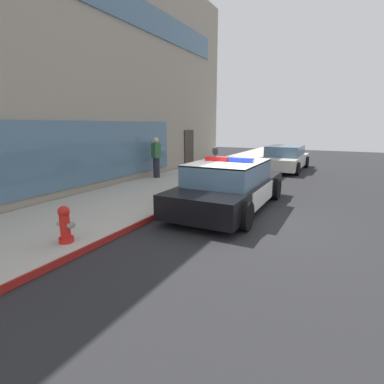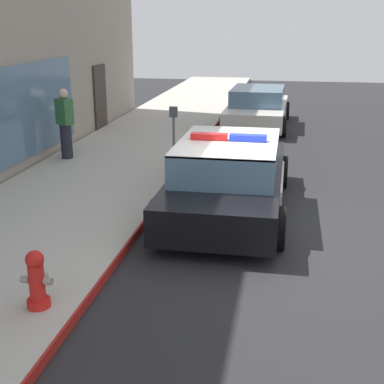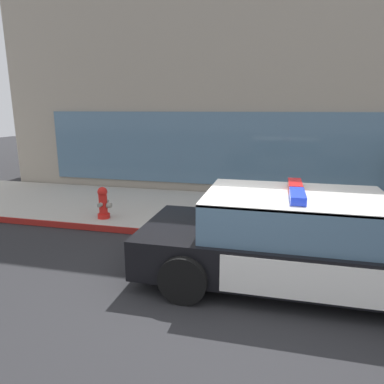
# 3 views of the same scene
# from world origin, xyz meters

# --- Properties ---
(ground) EXTENTS (48.00, 48.00, 0.00)m
(ground) POSITION_xyz_m (0.00, 0.00, 0.00)
(ground) COLOR #262628
(sidewalk) EXTENTS (48.00, 3.50, 0.15)m
(sidewalk) POSITION_xyz_m (0.00, 3.65, 0.07)
(sidewalk) COLOR #B2ADA3
(sidewalk) RESTS_ON ground
(curb_red_paint) EXTENTS (28.80, 0.04, 0.14)m
(curb_red_paint) POSITION_xyz_m (0.00, 1.89, 0.08)
(curb_red_paint) COLOR maroon
(curb_red_paint) RESTS_ON ground
(storefront_building) EXTENTS (19.59, 9.47, 9.22)m
(storefront_building) POSITION_xyz_m (1.88, 10.14, 4.61)
(storefront_building) COLOR gray
(storefront_building) RESTS_ON ground
(police_cruiser) EXTENTS (4.99, 2.17, 1.49)m
(police_cruiser) POSITION_xyz_m (1.04, 0.57, 0.68)
(police_cruiser) COLOR black
(police_cruiser) RESTS_ON ground
(fire_hydrant) EXTENTS (0.34, 0.39, 0.73)m
(fire_hydrant) POSITION_xyz_m (-3.16, 2.36, 0.50)
(fire_hydrant) COLOR red
(fire_hydrant) RESTS_ON sidewalk
(car_down_street) EXTENTS (4.68, 2.11, 1.29)m
(car_down_street) POSITION_xyz_m (9.57, 0.58, 0.63)
(car_down_street) COLOR silver
(car_down_street) RESTS_ON ground
(pedestrian_on_sidewalk) EXTENTS (0.43, 0.48, 1.71)m
(pedestrian_on_sidewalk) POSITION_xyz_m (3.77, 4.90, 1.01)
(pedestrian_on_sidewalk) COLOR #23232D
(pedestrian_on_sidewalk) RESTS_ON sidewalk
(parking_meter) EXTENTS (0.12, 0.18, 1.34)m
(parking_meter) POSITION_xyz_m (3.84, 2.21, 1.08)
(parking_meter) COLOR slate
(parking_meter) RESTS_ON sidewalk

